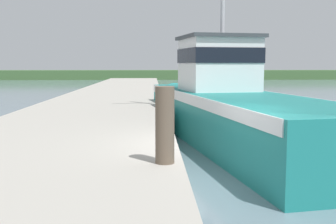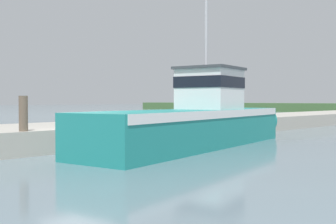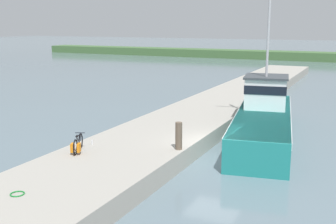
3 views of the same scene
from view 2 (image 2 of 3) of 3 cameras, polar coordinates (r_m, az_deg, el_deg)
The scene contains 4 objects.
ground_plane at distance 15.61m, azimuth -11.56°, elevation -5.76°, with size 320.00×320.00×0.00m, color slate.
dock_pier at distance 18.54m, azimuth -17.73°, elevation -3.25°, with size 5.21×80.00×0.90m, color #A39E93.
fishing_boat_main at distance 18.41m, azimuth 4.37°, elevation -0.96°, with size 5.01×14.76×9.77m.
mooring_post at distance 15.69m, azimuth -19.00°, elevation -0.19°, with size 0.31×0.31×1.26m, color brown.
Camera 2 is at (12.76, -8.78, 1.98)m, focal length 45.00 mm.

